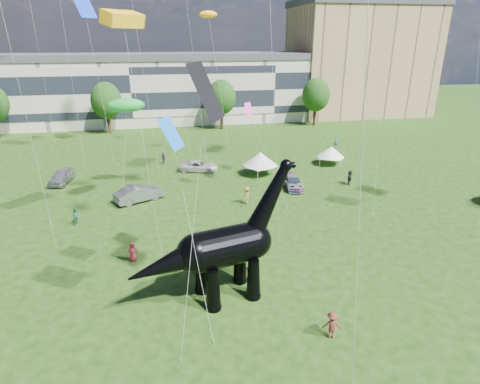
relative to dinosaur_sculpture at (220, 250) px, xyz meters
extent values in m
plane|color=#16330C|center=(-0.20, -2.19, -3.47)|extent=(220.00, 220.00, 0.00)
cube|color=beige|center=(-8.20, 59.81, 2.53)|extent=(78.00, 11.00, 12.00)
cube|color=tan|center=(39.80, 62.81, 7.53)|extent=(28.00, 18.00, 22.00)
cylinder|color=#382314|center=(-12.20, 50.81, -1.87)|extent=(0.56, 0.56, 3.20)
ellipsoid|color=#14380F|center=(-12.20, 50.81, 2.85)|extent=(5.20, 5.20, 6.24)
cylinder|color=#382314|center=(7.80, 50.81, -1.87)|extent=(0.56, 0.56, 3.20)
ellipsoid|color=#14380F|center=(7.80, 50.81, 2.85)|extent=(5.20, 5.20, 6.24)
cylinder|color=#382314|center=(25.80, 50.81, -1.87)|extent=(0.56, 0.56, 3.20)
ellipsoid|color=#14380F|center=(25.80, 50.81, 2.85)|extent=(5.20, 5.20, 6.24)
cone|color=black|center=(-0.62, -1.21, -2.07)|extent=(1.17, 1.17, 2.79)
sphere|color=black|center=(-0.62, -1.21, -3.30)|extent=(1.02, 1.02, 1.02)
cone|color=black|center=(-1.12, 0.77, -2.07)|extent=(1.17, 1.17, 2.79)
sphere|color=black|center=(-1.12, 0.77, -3.30)|extent=(1.02, 1.02, 1.02)
cone|color=black|center=(2.08, -0.53, -2.07)|extent=(1.17, 1.17, 2.79)
sphere|color=black|center=(2.08, -0.53, -3.30)|extent=(1.02, 1.02, 1.02)
cone|color=black|center=(1.58, 1.45, -2.07)|extent=(1.17, 1.17, 2.79)
sphere|color=black|center=(1.58, 1.45, -3.30)|extent=(1.02, 1.02, 1.02)
cylinder|color=black|center=(0.39, 0.10, 0.16)|extent=(4.39, 3.38, 2.51)
sphere|color=black|center=(-1.50, -0.38, 0.16)|extent=(2.51, 2.51, 2.51)
sphere|color=black|center=(2.28, 0.57, 0.16)|extent=(2.41, 2.41, 2.41)
cone|color=black|center=(3.38, 0.85, 2.85)|extent=(3.73, 2.20, 4.92)
sphere|color=black|center=(4.48, 1.12, 4.98)|extent=(0.78, 0.78, 0.78)
cylinder|color=black|center=(4.75, 1.19, 4.93)|extent=(0.73, 0.55, 0.41)
cone|color=black|center=(-3.36, -0.84, -0.15)|extent=(5.24, 3.09, 2.73)
imported|color=#BDBCC1|center=(-15.00, 25.34, -2.66)|extent=(2.56, 4.93, 1.60)
imported|color=slate|center=(-5.88, 17.91, -2.63)|extent=(5.32, 3.87, 1.67)
imported|color=silver|center=(1.19, 26.71, -2.79)|extent=(5.23, 3.38, 1.34)
imported|color=#595960|center=(11.00, 18.69, -2.79)|extent=(2.26, 4.80, 1.36)
cube|color=silver|center=(8.46, 23.86, -2.27)|extent=(4.31, 4.31, 0.13)
cone|color=silver|center=(8.46, 23.86, -1.40)|extent=(5.46, 5.46, 1.63)
cylinder|color=#999999|center=(7.71, 21.85, -2.87)|extent=(0.07, 0.07, 1.19)
cylinder|color=#999999|center=(10.47, 23.11, -2.87)|extent=(0.07, 0.07, 1.19)
cylinder|color=#999999|center=(6.45, 24.62, -2.87)|extent=(0.07, 0.07, 1.19)
cylinder|color=#999999|center=(9.22, 25.87, -2.87)|extent=(0.07, 0.07, 1.19)
cube|color=white|center=(18.69, 26.17, -2.43)|extent=(3.73, 3.73, 0.11)
cone|color=white|center=(18.69, 26.17, -1.68)|extent=(4.73, 4.73, 1.41)
cylinder|color=#999999|center=(16.94, 25.51, -2.95)|extent=(0.06, 0.06, 1.04)
cylinder|color=#999999|center=(19.35, 24.43, -2.95)|extent=(0.06, 0.06, 1.04)
cylinder|color=#999999|center=(18.03, 27.91, -2.95)|extent=(0.06, 0.06, 1.04)
cylinder|color=#999999|center=(20.43, 26.83, -2.95)|extent=(0.06, 0.06, 1.04)
imported|color=teal|center=(23.01, 34.22, -2.61)|extent=(0.66, 0.46, 1.72)
imported|color=maroon|center=(-5.89, 5.72, -2.68)|extent=(0.88, 0.71, 1.57)
imported|color=maroon|center=(5.60, -5.01, -2.63)|extent=(1.21, 0.90, 1.66)
imported|color=#56306D|center=(-3.20, 30.76, -2.64)|extent=(0.94, 0.99, 1.65)
imported|color=black|center=(17.78, 18.40, -2.61)|extent=(1.15, 1.66, 1.72)
imported|color=navy|center=(2.89, 2.21, -2.60)|extent=(0.73, 0.74, 1.72)
imported|color=#2F754E|center=(-11.20, 13.25, -2.62)|extent=(0.86, 0.97, 1.68)
imported|color=olive|center=(4.91, 15.03, -2.53)|extent=(1.07, 1.38, 1.87)
cube|color=yellow|center=(-5.32, 11.09, 13.76)|extent=(3.31, 3.33, 1.31)
plane|color=blue|center=(-11.86, 37.29, 16.35)|extent=(3.70, 3.84, 3.13)
ellipsoid|color=green|center=(-6.44, 20.18, 6.08)|extent=(3.42, 3.97, 1.43)
plane|color=#F544C1|center=(5.88, 18.86, 5.42)|extent=(1.39, 1.44, 1.61)
plane|color=black|center=(-0.82, -2.39, 10.07)|extent=(2.38, 3.17, 2.68)
ellipsoid|color=#FFA015|center=(3.12, 28.71, 14.97)|extent=(2.31, 1.89, 0.83)
plane|color=blue|center=(-2.50, 2.54, 7.00)|extent=(1.93, 2.38, 1.88)
camera|label=1|loc=(-2.99, -22.00, 12.53)|focal=30.00mm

